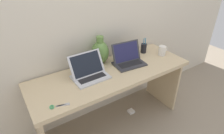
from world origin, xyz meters
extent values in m
plane|color=gray|center=(0.00, 0.00, 0.00)|extent=(6.00, 6.00, 0.00)
cube|color=beige|center=(0.00, 0.32, 1.20)|extent=(4.40, 0.04, 2.40)
cube|color=#D1B78C|center=(0.00, 0.00, 0.68)|extent=(1.60, 0.56, 0.04)
cube|color=#D1B78C|center=(-0.76, 0.00, 0.33)|extent=(0.03, 0.47, 0.66)
cube|color=#D1B78C|center=(0.76, 0.00, 0.33)|extent=(0.03, 0.47, 0.66)
cube|color=silver|center=(-0.22, 0.02, 0.71)|extent=(0.32, 0.24, 0.01)
cube|color=black|center=(-0.22, 0.02, 0.72)|extent=(0.26, 0.14, 0.00)
cube|color=silver|center=(-0.22, 0.08, 0.82)|extent=(0.32, 0.12, 0.20)
cube|color=black|center=(-0.22, 0.08, 0.82)|extent=(0.28, 0.11, 0.18)
cube|color=#333338|center=(0.22, 0.02, 0.71)|extent=(0.33, 0.24, 0.01)
cube|color=black|center=(0.22, 0.02, 0.72)|extent=(0.26, 0.15, 0.00)
cube|color=#333338|center=(0.23, 0.08, 0.82)|extent=(0.32, 0.11, 0.20)
cube|color=#23234C|center=(0.23, 0.08, 0.82)|extent=(0.28, 0.10, 0.18)
ellipsoid|color=#5B843D|center=(0.00, 0.22, 0.82)|extent=(0.18, 0.18, 0.23)
cylinder|color=#5B843D|center=(0.00, 0.22, 0.96)|extent=(0.07, 0.07, 0.06)
cylinder|color=white|center=(0.66, -0.01, 0.76)|extent=(0.08, 0.08, 0.11)
torus|color=white|center=(0.71, -0.01, 0.76)|extent=(0.06, 0.01, 0.06)
cylinder|color=black|center=(0.53, 0.15, 0.76)|extent=(0.06, 0.06, 0.10)
cylinder|color=#338CBF|center=(0.53, 0.17, 0.80)|extent=(0.01, 0.01, 0.14)
cylinder|color=#338CBF|center=(0.54, 0.14, 0.81)|extent=(0.01, 0.01, 0.15)
cube|color=#B7B7BC|center=(-0.57, -0.20, 0.71)|extent=(0.10, 0.03, 0.00)
cube|color=#B7B7BC|center=(-0.57, -0.20, 0.71)|extent=(0.10, 0.05, 0.00)
torus|color=#4CA566|center=(-0.65, -0.18, 0.71)|extent=(0.03, 0.04, 0.01)
torus|color=#4CA566|center=(-0.64, -0.17, 0.71)|extent=(0.03, 0.04, 0.01)
cube|color=white|center=(0.29, 0.02, 0.01)|extent=(0.07, 0.07, 0.03)
camera|label=1|loc=(-0.84, -1.30, 1.67)|focal=30.27mm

